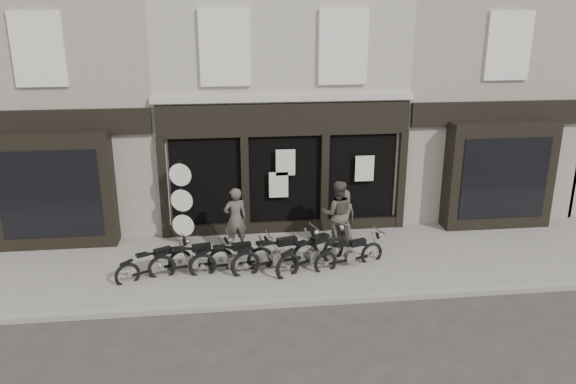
{
  "coord_description": "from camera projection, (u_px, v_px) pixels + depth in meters",
  "views": [
    {
      "loc": [
        -1.75,
        -12.45,
        6.33
      ],
      "look_at": [
        -0.07,
        1.6,
        1.76
      ],
      "focal_mm": 35.0,
      "sensor_mm": 36.0,
      "label": 1
    }
  ],
  "objects": [
    {
      "name": "neighbour_left",
      "position": [
        72.0,
        88.0,
        17.52
      ],
      "size": [
        5.6,
        6.73,
        8.34
      ],
      "color": "gray",
      "rests_on": "ground"
    },
    {
      "name": "motorcycle_2",
      "position": [
        233.0,
        260.0,
        14.0
      ],
      "size": [
        2.13,
        0.64,
        1.02
      ],
      "rotation": [
        0.0,
        0.0,
        0.15
      ],
      "color": "black",
      "rests_on": "ground"
    },
    {
      "name": "man_centre",
      "position": [
        338.0,
        213.0,
        15.38
      ],
      "size": [
        0.98,
        0.8,
        1.85
      ],
      "primitive_type": "imported",
      "rotation": [
        0.0,
        0.0,
        3.03
      ],
      "color": "#444037",
      "rests_on": "pavement"
    },
    {
      "name": "central_building",
      "position": [
        274.0,
        84.0,
        18.27
      ],
      "size": [
        7.3,
        6.22,
        8.34
      ],
      "color": "#A49C8C",
      "rests_on": "ground"
    },
    {
      "name": "ground_plane",
      "position": [
        299.0,
        279.0,
        13.91
      ],
      "size": [
        90.0,
        90.0,
        0.0
      ],
      "primitive_type": "plane",
      "color": "#2D2B28",
      "rests_on": "ground"
    },
    {
      "name": "motorcycle_5",
      "position": [
        350.0,
        256.0,
        14.31
      ],
      "size": [
        1.92,
        0.88,
        0.95
      ],
      "rotation": [
        0.0,
        0.0,
        0.31
      ],
      "color": "black",
      "rests_on": "ground"
    },
    {
      "name": "man_right",
      "position": [
        343.0,
        216.0,
        15.6
      ],
      "size": [
        0.85,
        0.66,
        1.55
      ],
      "primitive_type": "imported",
      "rotation": [
        0.0,
        0.0,
        3.37
      ],
      "color": "#3E3934",
      "rests_on": "pavement"
    },
    {
      "name": "motorcycle_4",
      "position": [
        312.0,
        255.0,
        14.21
      ],
      "size": [
        2.03,
        1.52,
        1.1
      ],
      "rotation": [
        0.0,
        0.0,
        0.59
      ],
      "color": "black",
      "rests_on": "ground"
    },
    {
      "name": "man_left",
      "position": [
        235.0,
        219.0,
        15.14
      ],
      "size": [
        0.72,
        0.56,
        1.74
      ],
      "primitive_type": "imported",
      "rotation": [
        0.0,
        0.0,
        3.39
      ],
      "color": "#463F39",
      "rests_on": "pavement"
    },
    {
      "name": "motorcycle_0",
      "position": [
        155.0,
        265.0,
        13.77
      ],
      "size": [
        1.82,
        1.17,
        0.95
      ],
      "rotation": [
        0.0,
        0.0,
        0.49
      ],
      "color": "black",
      "rests_on": "ground"
    },
    {
      "name": "motorcycle_3",
      "position": [
        277.0,
        257.0,
        14.08
      ],
      "size": [
        2.31,
        0.94,
        1.13
      ],
      "rotation": [
        0.0,
        0.0,
        0.26
      ],
      "color": "black",
      "rests_on": "ground"
    },
    {
      "name": "advert_sign_post",
      "position": [
        182.0,
        207.0,
        15.27
      ],
      "size": [
        0.61,
        0.4,
        2.56
      ],
      "rotation": [
        0.0,
        0.0,
        -0.3
      ],
      "color": "black",
      "rests_on": "ground"
    },
    {
      "name": "neighbour_right",
      "position": [
        461.0,
        82.0,
        18.95
      ],
      "size": [
        5.6,
        6.73,
        8.34
      ],
      "color": "gray",
      "rests_on": "ground"
    },
    {
      "name": "kerb",
      "position": [
        306.0,
        301.0,
        12.7
      ],
      "size": [
        30.0,
        0.25,
        0.13
      ],
      "primitive_type": "cube",
      "color": "gray",
      "rests_on": "ground_plane"
    },
    {
      "name": "pavement",
      "position": [
        294.0,
        262.0,
        14.74
      ],
      "size": [
        30.0,
        4.2,
        0.12
      ],
      "primitive_type": "cube",
      "color": "slate",
      "rests_on": "ground_plane"
    },
    {
      "name": "motorcycle_1",
      "position": [
        193.0,
        262.0,
        13.92
      ],
      "size": [
        2.12,
        0.69,
        1.02
      ],
      "rotation": [
        0.0,
        0.0,
        0.18
      ],
      "color": "black",
      "rests_on": "ground"
    }
  ]
}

